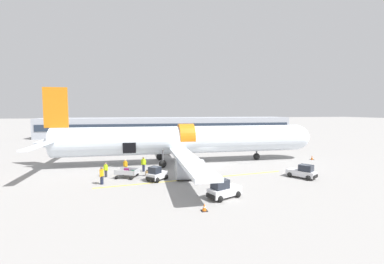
% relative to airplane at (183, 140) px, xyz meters
% --- Properties ---
extents(ground_plane, '(500.00, 500.00, 0.00)m').
position_rel_airplane_xyz_m(ground_plane, '(3.33, -2.34, -3.29)').
color(ground_plane, gray).
extents(apron_marking_line, '(21.82, 3.07, 0.01)m').
position_rel_airplane_xyz_m(apron_marking_line, '(0.10, -9.19, -3.28)').
color(apron_marking_line, yellow).
rests_on(apron_marking_line, ground_plane).
extents(terminal_strip, '(74.87, 10.30, 5.53)m').
position_rel_airplane_xyz_m(terminal_strip, '(3.33, 42.43, -0.52)').
color(terminal_strip, '#9EA3AD').
rests_on(terminal_strip, ground_plane).
extents(airplane, '(40.40, 36.63, 10.69)m').
position_rel_airplane_xyz_m(airplane, '(0.00, 0.00, 0.00)').
color(airplane, silver).
rests_on(airplane, ground_plane).
extents(baggage_tug_lead, '(2.78, 3.32, 1.57)m').
position_rel_airplane_xyz_m(baggage_tug_lead, '(11.88, -11.23, -2.61)').
color(baggage_tug_lead, silver).
rests_on(baggage_tug_lead, ground_plane).
extents(baggage_tug_mid, '(3.37, 2.45, 1.72)m').
position_rel_airplane_xyz_m(baggage_tug_mid, '(0.92, -15.91, -2.57)').
color(baggage_tug_mid, silver).
rests_on(baggage_tug_mid, ground_plane).
extents(baggage_tug_rear, '(2.51, 2.57, 1.59)m').
position_rel_airplane_xyz_m(baggage_tug_rear, '(-4.41, -8.96, -2.63)').
color(baggage_tug_rear, silver).
rests_on(baggage_tug_rear, ground_plane).
extents(baggage_cart_loading, '(3.42, 2.57, 1.01)m').
position_rel_airplane_xyz_m(baggage_cart_loading, '(-7.51, -7.11, -2.78)').
color(baggage_cart_loading, '#B7BABF').
rests_on(baggage_cart_loading, ground_plane).
extents(ground_crew_loader_a, '(0.64, 0.50, 1.83)m').
position_rel_airplane_xyz_m(ground_crew_loader_a, '(-5.73, -4.38, -2.32)').
color(ground_crew_loader_a, '#1E2338').
rests_on(ground_crew_loader_a, ground_plane).
extents(ground_crew_loader_b, '(0.58, 0.52, 1.70)m').
position_rel_airplane_xyz_m(ground_crew_loader_b, '(-7.92, -4.76, -2.39)').
color(ground_crew_loader_b, black).
rests_on(ground_crew_loader_b, ground_plane).
extents(ground_crew_driver, '(0.56, 0.51, 1.66)m').
position_rel_airplane_xyz_m(ground_crew_driver, '(-10.03, -6.31, -2.41)').
color(ground_crew_driver, '#2D2D33').
rests_on(ground_crew_driver, ground_plane).
extents(ground_crew_supervisor, '(0.56, 0.62, 1.83)m').
position_rel_airplane_xyz_m(ground_crew_supervisor, '(-10.06, -9.32, -2.33)').
color(ground_crew_supervisor, '#1E2338').
rests_on(ground_crew_supervisor, ground_plane).
extents(suitcase_on_tarmac_upright, '(0.56, 0.42, 0.70)m').
position_rel_airplane_xyz_m(suitcase_on_tarmac_upright, '(-5.29, -6.59, -2.99)').
color(suitcase_on_tarmac_upright, olive).
rests_on(suitcase_on_tarmac_upright, ground_plane).
extents(safety_cone_nose, '(0.52, 0.52, 0.67)m').
position_rel_airplane_xyz_m(safety_cone_nose, '(20.16, -1.77, -2.98)').
color(safety_cone_nose, black).
rests_on(safety_cone_nose, ground_plane).
extents(safety_cone_engine_left, '(0.48, 0.48, 0.57)m').
position_rel_airplane_xyz_m(safety_cone_engine_left, '(-1.41, -18.34, -3.02)').
color(safety_cone_engine_left, black).
rests_on(safety_cone_engine_left, ground_plane).
extents(safety_cone_wingtip, '(0.63, 0.63, 0.70)m').
position_rel_airplane_xyz_m(safety_cone_wingtip, '(1.38, -9.84, -2.96)').
color(safety_cone_wingtip, black).
rests_on(safety_cone_wingtip, ground_plane).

